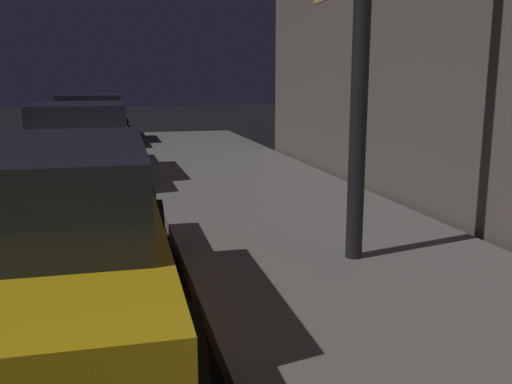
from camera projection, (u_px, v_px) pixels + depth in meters
car_yellow_cab at (38, 241)px, 3.98m from camera, size 2.02×4.43×1.43m
car_silver at (81, 143)px, 10.00m from camera, size 2.04×4.45×1.43m
car_black at (90, 121)px, 15.44m from camera, size 2.13×4.44×1.43m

